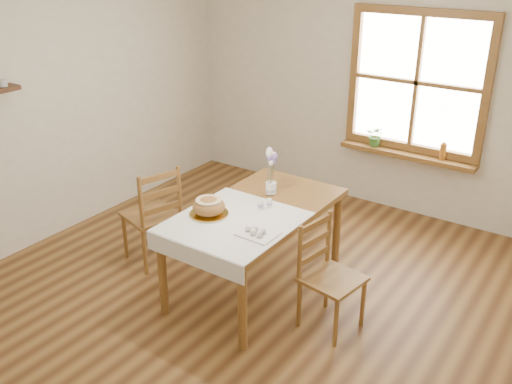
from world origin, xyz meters
TOP-DOWN VIEW (x-y plane):
  - ground at (0.00, 0.00)m, footprint 5.00×5.00m
  - room_walls at (0.00, 0.00)m, footprint 4.60×5.10m
  - window at (0.50, 2.47)m, footprint 1.46×0.08m
  - window_sill at (0.50, 2.40)m, footprint 1.46×0.20m
  - dining_table at (0.00, 0.30)m, footprint 0.90×1.60m
  - table_linen at (0.00, -0.00)m, footprint 0.91×0.99m
  - chair_left at (-1.05, 0.13)m, footprint 0.58×0.56m
  - chair_right at (0.80, 0.17)m, footprint 0.49×0.47m
  - bread_plate at (-0.23, -0.03)m, footprint 0.35×0.35m
  - bread_loaf at (-0.23, -0.03)m, footprint 0.26×0.26m
  - egg_napkin at (0.28, -0.07)m, footprint 0.29×0.25m
  - eggs at (0.28, -0.07)m, footprint 0.22×0.20m
  - salt_shaker at (0.09, 0.36)m, footprint 0.06×0.06m
  - pepper_shaker at (0.05, 0.29)m, footprint 0.05×0.05m
  - flower_vase at (-0.06, 0.61)m, footprint 0.11×0.11m
  - lavender_bouquet at (-0.06, 0.61)m, footprint 0.17×0.17m
  - potted_plant at (0.14, 2.40)m, footprint 0.22×0.24m
  - amber_bottle at (0.87, 2.40)m, footprint 0.07×0.07m

SIDE VIEW (x-z plane):
  - ground at x=0.00m, z-range 0.00..0.00m
  - chair_right at x=0.80m, z-range 0.00..0.88m
  - chair_left at x=-1.05m, z-range 0.00..0.96m
  - dining_table at x=0.00m, z-range 0.29..1.04m
  - window_sill at x=0.50m, z-range 0.66..0.71m
  - table_linen at x=0.00m, z-range 0.75..0.76m
  - egg_napkin at x=0.28m, z-range 0.76..0.77m
  - bread_plate at x=-0.23m, z-range 0.76..0.78m
  - eggs at x=0.28m, z-range 0.77..0.82m
  - flower_vase at x=-0.06m, z-range 0.75..0.85m
  - salt_shaker at x=0.09m, z-range 0.76..0.85m
  - potted_plant at x=0.14m, z-range 0.71..0.89m
  - pepper_shaker at x=0.05m, z-range 0.76..0.85m
  - amber_bottle at x=0.87m, z-range 0.72..0.90m
  - bread_loaf at x=-0.23m, z-range 0.78..0.92m
  - lavender_bouquet at x=-0.06m, z-range 0.85..1.16m
  - window at x=0.50m, z-range 0.72..2.18m
  - room_walls at x=0.00m, z-range 0.38..3.03m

